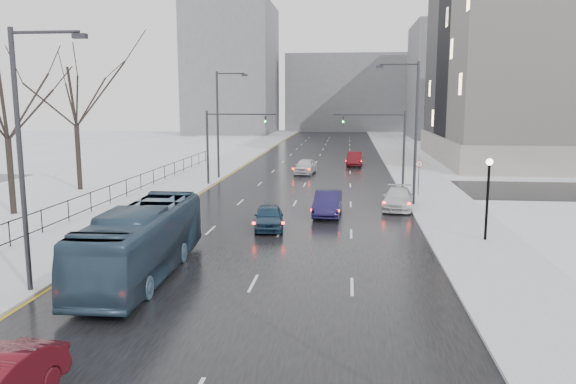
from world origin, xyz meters
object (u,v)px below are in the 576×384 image
(sedan_right_distant, at_px, (355,159))
(sedan_center_far, at_px, (305,166))
(streetlight_l_far, at_px, (220,119))
(no_uturn_sign, at_px, (419,167))
(mast_signal_right, at_px, (391,140))
(bus, at_px, (142,241))
(streetlight_l_near, at_px, (25,149))
(tree_park_e, at_px, (80,191))
(lamppost_r_mid, at_px, (488,187))
(mast_signal_left, at_px, (219,139))
(sedan_right_far, at_px, (398,198))
(streetlight_r_mid, at_px, (413,126))
(sedan_right_near, at_px, (328,203))
(sedan_center_near, at_px, (269,217))
(tree_park_d, at_px, (14,215))

(sedan_right_distant, bearing_deg, sedan_center_far, -119.81)
(streetlight_l_far, relative_size, sedan_center_far, 2.21)
(no_uturn_sign, bearing_deg, mast_signal_right, 115.11)
(no_uturn_sign, height_order, bus, bus)
(streetlight_l_near, height_order, sedan_right_distant, streetlight_l_near)
(tree_park_e, distance_m, lamppost_r_mid, 32.52)
(no_uturn_sign, bearing_deg, sedan_right_distant, 103.21)
(mast_signal_left, bearing_deg, streetlight_l_near, -91.72)
(sedan_center_far, distance_m, sedan_right_distant, 9.13)
(lamppost_r_mid, bearing_deg, mast_signal_right, 101.54)
(lamppost_r_mid, bearing_deg, sedan_right_far, 113.53)
(sedan_center_far, bearing_deg, lamppost_r_mid, -59.56)
(streetlight_l_near, distance_m, sedan_center_far, 37.49)
(streetlight_l_near, bearing_deg, mast_signal_left, 88.28)
(streetlight_r_mid, xyz_separation_m, streetlight_l_near, (-16.33, -20.00, 0.00))
(sedan_right_near, height_order, sedan_center_far, sedan_right_near)
(streetlight_l_near, xyz_separation_m, lamppost_r_mid, (19.17, 10.00, -2.67))
(mast_signal_left, relative_size, bus, 0.61)
(tree_park_e, xyz_separation_m, bus, (13.40, -21.50, 1.53))
(tree_park_e, xyz_separation_m, sedan_right_distant, (22.70, 20.02, 0.81))
(sedan_right_distant, bearing_deg, no_uturn_sign, -73.39)
(sedan_right_distant, bearing_deg, tree_park_e, -135.19)
(mast_signal_right, relative_size, sedan_right_far, 1.33)
(streetlight_r_mid, height_order, sedan_center_near, streetlight_r_mid)
(sedan_center_near, distance_m, sedan_right_far, 10.52)
(lamppost_r_mid, relative_size, sedan_right_far, 0.88)
(streetlight_l_near, distance_m, streetlight_l_far, 32.00)
(sedan_right_distant, bearing_deg, mast_signal_right, -76.60)
(no_uturn_sign, xyz_separation_m, bus, (-14.00, -21.50, -0.77))
(sedan_right_far, relative_size, sedan_right_distant, 1.04)
(tree_park_e, distance_m, streetlight_r_mid, 27.25)
(sedan_center_near, bearing_deg, sedan_right_distant, 73.38)
(bus, relative_size, sedan_right_distant, 2.29)
(tree_park_e, relative_size, sedan_right_distant, 2.88)
(streetlight_l_far, relative_size, sedan_right_far, 2.05)
(sedan_center_near, bearing_deg, lamppost_r_mid, -16.24)
(mast_signal_right, height_order, sedan_right_near, mast_signal_right)
(tree_park_d, distance_m, streetlight_l_far, 21.17)
(tree_park_d, height_order, sedan_right_near, tree_park_d)
(tree_park_e, distance_m, sedan_right_far, 25.95)
(streetlight_l_near, xyz_separation_m, sedan_right_near, (10.67, 15.99, -4.80))
(streetlight_r_mid, height_order, sedan_right_distant, streetlight_r_mid)
(sedan_center_near, xyz_separation_m, sedan_center_far, (0.24, 24.55, 0.08))
(streetlight_l_near, xyz_separation_m, bus, (3.37, 2.50, -4.08))
(tree_park_e, xyz_separation_m, sedan_right_far, (25.40, -5.27, 0.75))
(no_uturn_sign, height_order, sedan_right_far, no_uturn_sign)
(streetlight_l_near, distance_m, sedan_right_distant, 46.06)
(lamppost_r_mid, xyz_separation_m, sedan_center_far, (-11.50, 26.38, -2.13))
(sedan_right_far, bearing_deg, streetlight_l_far, 146.45)
(tree_park_e, distance_m, streetlight_l_near, 26.61)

